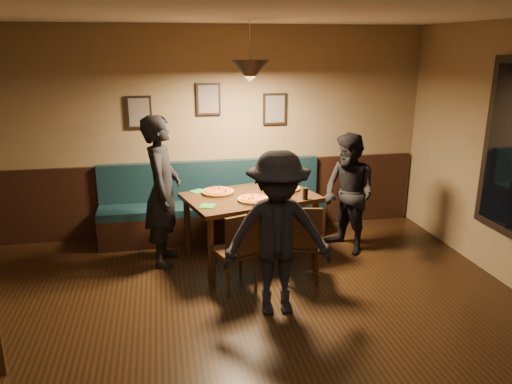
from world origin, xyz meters
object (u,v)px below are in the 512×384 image
Objects in this scene: diner_front at (278,235)px; soda_glass at (305,194)px; dining_table at (250,227)px; chair_near_right at (301,241)px; tabasco_bottle at (294,190)px; chair_near_left at (234,250)px; booth_bench at (213,203)px; diner_left at (163,191)px; diner_right at (349,194)px.

soda_glass is (0.57, 1.03, 0.07)m from diner_front.
diner_front is (0.02, -1.31, 0.41)m from dining_table.
tabasco_bottle is (0.07, 0.62, 0.41)m from chair_near_right.
chair_near_left is at bearing -140.56° from tabasco_bottle.
tabasco_bottle is at bearing -41.83° from booth_bench.
diner_left reaches higher than booth_bench.
chair_near_left is at bearing -163.07° from chair_near_right.
dining_table is 13.93× the size of tabasco_bottle.
booth_bench is 1.47m from soda_glass.
diner_right is (0.79, 0.65, 0.31)m from chair_near_right.
diner_right is at bearing 4.92° from chair_near_left.
soda_glass is (0.14, 0.38, 0.43)m from chair_near_right.
diner_front is at bearing -111.60° from chair_near_right.
chair_near_right is at bearing -59.89° from booth_bench.
diner_left is at bearing 112.09° from chair_near_left.
chair_near_right is (0.76, 0.06, 0.01)m from chair_near_left.
dining_table is (0.37, -0.75, -0.10)m from booth_bench.
tabasco_bottle is (0.89, -0.80, 0.36)m from booth_bench.
soda_glass reaches higher than chair_near_right.
tabasco_bottle is at bearing -109.66° from diner_right.
chair_near_left is at bearing -87.40° from diner_right.
chair_near_left is 0.76m from chair_near_right.
diner_right reaches higher than chair_near_right.
chair_near_left is at bearing 123.26° from diner_front.
soda_glass is at bearing -72.74° from tabasco_bottle.
booth_bench is at bearing 72.64° from chair_near_left.
tabasco_bottle is (-0.72, -0.03, 0.11)m from diner_right.
soda_glass is (1.63, -0.36, -0.02)m from diner_left.
diner_right is at bearing -82.90° from diner_left.
diner_front is at bearing -79.19° from booth_bench.
booth_bench is 1.49m from chair_near_left.
diner_left is 1.56m from tabasco_bottle.
diner_right is 1.78m from diner_front.
chair_near_right is (0.45, -0.67, 0.04)m from dining_table.
chair_near_right is 1.07m from diner_right.
diner_front is (0.33, -0.58, 0.37)m from chair_near_left.
booth_bench is 1.02m from diner_left.
diner_right is (1.62, -0.77, 0.26)m from booth_bench.
diner_right reaches higher than soda_glass.
diner_right reaches higher than dining_table.
diner_left is at bearing 165.63° from chair_near_right.
diner_left reaches higher than dining_table.
chair_near_left is 8.11× the size of tabasco_bottle.
chair_near_left is (-0.31, -0.73, 0.04)m from dining_table.
diner_left is at bearing -134.11° from booth_bench.
booth_bench is 2.12m from diner_front.
booth_bench is 1.25m from tabasco_bottle.
diner_left reaches higher than chair_near_left.
diner_front is at bearing -65.48° from diner_right.
diner_left is (-0.66, -0.68, 0.39)m from booth_bench.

